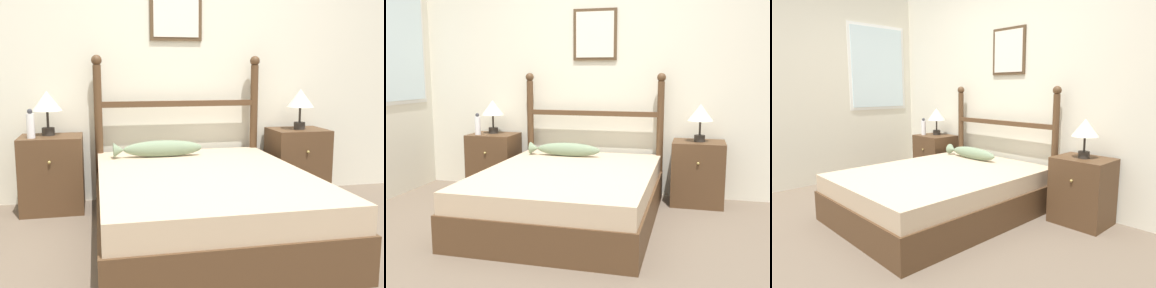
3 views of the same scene
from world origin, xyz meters
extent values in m
plane|color=brown|center=(0.00, 0.00, 0.00)|extent=(16.00, 16.00, 0.00)
cube|color=beige|center=(0.00, 1.73, 1.27)|extent=(6.40, 0.06, 2.55)
cube|color=#4C3823|center=(-0.15, 1.69, 1.66)|extent=(0.46, 0.02, 0.52)
cube|color=silver|center=(-0.15, 1.68, 1.66)|extent=(0.40, 0.01, 0.46)
cube|color=beige|center=(-2.13, 0.00, 1.27)|extent=(0.06, 6.40, 2.55)
cube|color=white|center=(-2.10, 1.14, 1.54)|extent=(0.01, 0.88, 1.18)
cube|color=silver|center=(-2.09, 1.14, 1.54)|extent=(0.01, 0.80, 1.10)
cube|color=#4C331E|center=(-0.15, 0.67, 0.14)|extent=(1.45, 1.92, 0.28)
cube|color=tan|center=(-0.15, 0.67, 0.36)|extent=(1.41, 1.88, 0.16)
cylinder|color=#4C331E|center=(-0.84, 1.59, 0.59)|extent=(0.07, 0.07, 1.19)
sphere|color=#4C331E|center=(-0.84, 1.59, 1.22)|extent=(0.09, 0.09, 0.09)
cylinder|color=#4C331E|center=(0.54, 1.59, 0.59)|extent=(0.07, 0.07, 1.19)
sphere|color=#4C331E|center=(0.54, 1.59, 1.22)|extent=(0.09, 0.09, 0.09)
cube|color=#4C331E|center=(-0.15, 1.59, 0.85)|extent=(1.38, 0.05, 0.05)
cube|color=#4C331E|center=(-1.22, 1.47, 0.31)|extent=(0.49, 0.40, 0.62)
sphere|color=tan|center=(-1.22, 1.25, 0.44)|extent=(0.02, 0.02, 0.02)
cube|color=#4C331E|center=(0.92, 1.47, 0.31)|extent=(0.49, 0.40, 0.62)
sphere|color=tan|center=(0.92, 1.25, 0.44)|extent=(0.02, 0.02, 0.02)
cylinder|color=#2D2823|center=(-1.24, 1.51, 0.65)|extent=(0.10, 0.10, 0.06)
cylinder|color=#2D2823|center=(-1.24, 1.51, 0.75)|extent=(0.02, 0.02, 0.14)
cone|color=beige|center=(-1.24, 1.51, 0.90)|extent=(0.24, 0.24, 0.16)
cylinder|color=#2D2823|center=(0.93, 1.45, 0.65)|extent=(0.10, 0.10, 0.06)
cylinder|color=#2D2823|center=(0.93, 1.45, 0.75)|extent=(0.02, 0.02, 0.14)
cone|color=beige|center=(0.93, 1.45, 0.90)|extent=(0.24, 0.24, 0.16)
cylinder|color=white|center=(-1.36, 1.38, 0.71)|extent=(0.06, 0.06, 0.19)
sphere|color=#333338|center=(-1.36, 1.38, 0.83)|extent=(0.04, 0.04, 0.04)
ellipsoid|color=gray|center=(-0.33, 1.30, 0.51)|extent=(0.64, 0.11, 0.14)
cone|color=gray|center=(-0.69, 1.30, 0.51)|extent=(0.09, 0.12, 0.12)
camera|label=1|loc=(-0.86, -2.26, 1.13)|focal=42.00mm
camera|label=2|loc=(0.88, -2.94, 1.26)|focal=42.00mm
camera|label=3|loc=(2.36, -1.43, 1.24)|focal=32.00mm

